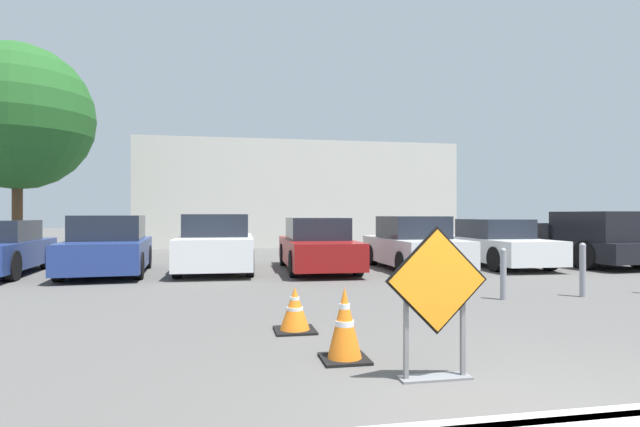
% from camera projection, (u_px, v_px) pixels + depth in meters
% --- Properties ---
extents(ground_plane, '(96.00, 96.00, 0.00)m').
position_uv_depth(ground_plane, '(317.00, 272.00, 13.30)').
color(ground_plane, '#565451').
extents(curb_lip, '(26.14, 0.20, 0.14)m').
position_uv_depth(curb_lip, '(580.00, 425.00, 3.48)').
color(curb_lip, beige).
rests_on(curb_lip, ground_plane).
extents(road_closed_sign, '(1.00, 0.20, 1.43)m').
position_uv_depth(road_closed_sign, '(436.00, 295.00, 4.62)').
color(road_closed_sign, black).
rests_on(road_closed_sign, ground_plane).
extents(traffic_cone_nearest, '(0.49, 0.49, 0.77)m').
position_uv_depth(traffic_cone_nearest, '(345.00, 324.00, 5.25)').
color(traffic_cone_nearest, black).
rests_on(traffic_cone_nearest, ground_plane).
extents(traffic_cone_second, '(0.53, 0.53, 0.59)m').
position_uv_depth(traffic_cone_second, '(295.00, 310.00, 6.54)').
color(traffic_cone_second, black).
rests_on(traffic_cone_second, ground_plane).
extents(parked_car_second, '(2.15, 4.16, 1.51)m').
position_uv_depth(parked_car_second, '(108.00, 247.00, 12.79)').
color(parked_car_second, navy).
rests_on(parked_car_second, ground_plane).
extents(parked_car_third, '(2.04, 4.13, 1.54)m').
position_uv_depth(parked_car_third, '(216.00, 245.00, 13.40)').
color(parked_car_third, white).
rests_on(parked_car_third, ground_plane).
extents(parked_car_fourth, '(1.93, 4.61, 1.44)m').
position_uv_depth(parked_car_fourth, '(317.00, 246.00, 13.71)').
color(parked_car_fourth, maroon).
rests_on(parked_car_fourth, ground_plane).
extents(parked_car_fifth, '(1.85, 4.15, 1.48)m').
position_uv_depth(parked_car_fifth, '(413.00, 245.00, 14.02)').
color(parked_car_fifth, silver).
rests_on(parked_car_fifth, ground_plane).
extents(parked_car_sixth, '(1.85, 4.63, 1.39)m').
position_uv_depth(parked_car_sixth, '(495.00, 244.00, 14.88)').
color(parked_car_sixth, white).
rests_on(parked_car_sixth, ground_plane).
extents(pickup_truck, '(2.33, 5.53, 1.62)m').
position_uv_depth(pickup_truck, '(579.00, 240.00, 15.29)').
color(pickup_truck, black).
rests_on(pickup_truck, ground_plane).
extents(bollard_nearest, '(0.12, 0.12, 0.93)m').
position_uv_depth(bollard_nearest, '(503.00, 272.00, 8.97)').
color(bollard_nearest, gray).
rests_on(bollard_nearest, ground_plane).
extents(bollard_second, '(0.12, 0.12, 1.01)m').
position_uv_depth(bollard_second, '(583.00, 268.00, 9.28)').
color(bollard_second, gray).
rests_on(bollard_second, ground_plane).
extents(building_facade_backdrop, '(15.22, 5.00, 5.01)m').
position_uv_depth(building_facade_backdrop, '(296.00, 195.00, 25.51)').
color(building_facade_backdrop, beige).
rests_on(building_facade_backdrop, ground_plane).
extents(street_tree_behind_lot, '(4.77, 4.77, 7.12)m').
position_uv_depth(street_tree_behind_lot, '(17.00, 117.00, 16.30)').
color(street_tree_behind_lot, '#513823').
rests_on(street_tree_behind_lot, ground_plane).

